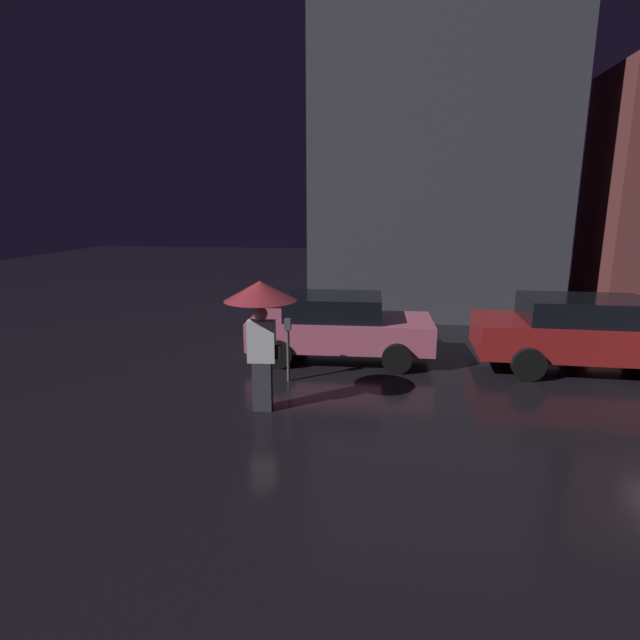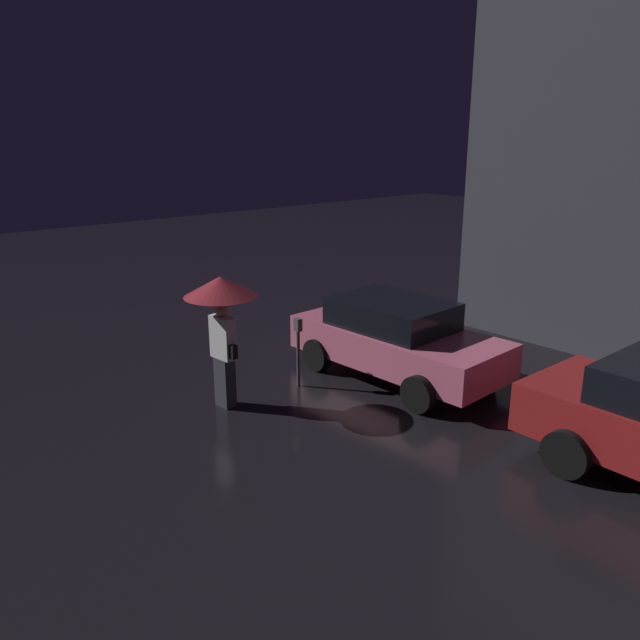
% 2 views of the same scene
% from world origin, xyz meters
% --- Properties ---
extents(parked_car_pink, '(3.99, 1.91, 1.42)m').
position_xyz_m(parked_car_pink, '(-7.27, 1.44, 0.74)').
color(parked_car_pink, '#DB6684').
rests_on(parked_car_pink, ground).
extents(pedestrian_with_umbrella, '(1.16, 1.16, 2.16)m').
position_xyz_m(pedestrian_with_umbrella, '(-8.23, -1.58, 1.74)').
color(pedestrian_with_umbrella, '#383842').
rests_on(pedestrian_with_umbrella, ground).
extents(parking_meter, '(0.12, 0.10, 1.23)m').
position_xyz_m(parking_meter, '(-8.08, -0.17, 0.77)').
color(parking_meter, '#4C5154').
rests_on(parking_meter, ground).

